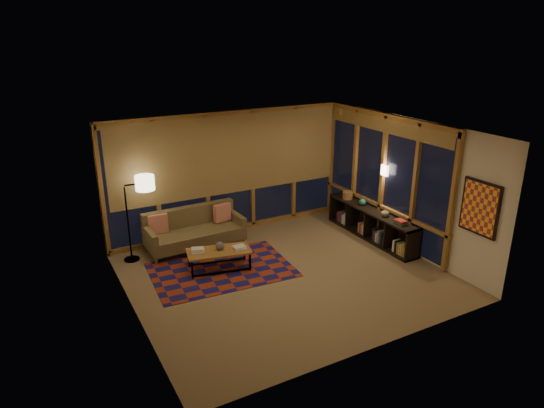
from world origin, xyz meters
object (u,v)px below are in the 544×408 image
floor_lamp (128,220)px  sofa (195,230)px  coffee_table (219,260)px  bookshelf (371,224)px

floor_lamp → sofa: bearing=-2.9°
coffee_table → floor_lamp: 1.93m
sofa → floor_lamp: (-1.31, 0.08, 0.44)m
coffee_table → sofa: bearing=105.1°
sofa → coffee_table: sofa is taller
sofa → bookshelf: bearing=-22.2°
coffee_table → floor_lamp: bearing=150.5°
coffee_table → bookshelf: bookshelf is taller
sofa → coffee_table: (0.06, -1.12, -0.21)m
coffee_table → bookshelf: 3.48m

